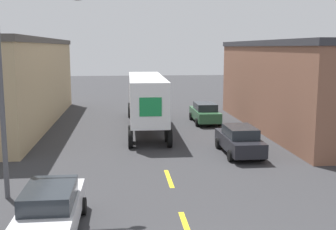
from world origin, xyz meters
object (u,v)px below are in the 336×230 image
object	(u,v)px
parked_car_left_near	(51,209)
semi_truck	(146,96)
parked_car_right_far	(205,113)
street_lamp	(12,79)
parked_car_right_mid	(239,140)

from	to	relation	value
parked_car_left_near	semi_truck	bearing A→B (deg)	77.16
semi_truck	parked_car_right_far	size ratio (longest dim) A/B	3.06
parked_car_right_far	street_lamp	world-z (taller)	street_lamp
semi_truck	street_lamp	distance (m)	15.43
semi_truck	parked_car_right_mid	distance (m)	9.71
street_lamp	parked_car_right_mid	bearing A→B (deg)	28.48
parked_car_right_mid	semi_truck	bearing A→B (deg)	119.84
parked_car_right_far	street_lamp	xyz separation A→B (m)	(-10.62, -15.75, 3.92)
parked_car_left_near	parked_car_right_far	bearing A→B (deg)	65.49
semi_truck	parked_car_right_far	xyz separation A→B (m)	(4.77, 1.67, -1.54)
parked_car_left_near	street_lamp	xyz separation A→B (m)	(-1.85, 3.50, 3.92)
parked_car_right_mid	street_lamp	xyz separation A→B (m)	(-10.62, -5.76, 3.92)
parked_car_left_near	street_lamp	world-z (taller)	street_lamp
parked_car_right_far	street_lamp	distance (m)	19.40
semi_truck	parked_car_right_mid	bearing A→B (deg)	-59.40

